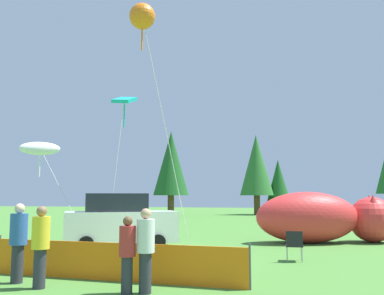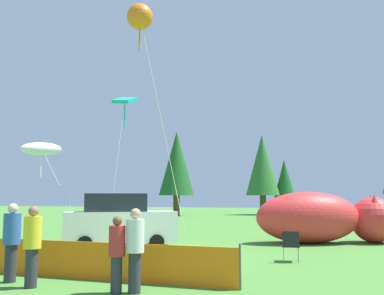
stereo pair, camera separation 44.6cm
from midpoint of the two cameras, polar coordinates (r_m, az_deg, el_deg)
ground_plane at (r=14.27m, az=-5.57°, el=-14.75°), size 120.00×120.00×0.00m
parked_car at (r=17.64m, az=-10.30°, el=-9.67°), size 4.66×3.53×2.16m
folding_chair at (r=14.18m, az=12.59°, el=-12.38°), size 0.56×0.56×0.96m
inflatable_cat at (r=19.94m, az=16.43°, el=-9.16°), size 6.36×3.78×2.24m
safety_fence at (r=11.06m, az=-11.70°, el=-14.69°), size 6.81×0.49×1.01m
spectator_in_yellow_shirt at (r=9.51m, az=-7.59°, el=-12.97°), size 0.39×0.39×1.80m
spectator_in_green_shirt at (r=9.55m, az=-9.99°, el=-13.45°), size 0.36×0.36×1.63m
spectator_in_black_shirt at (r=11.39m, az=-23.21°, el=-11.18°), size 0.41×0.41×1.88m
spectator_in_grey_shirt at (r=10.57m, az=-20.71°, el=-11.84°), size 0.40×0.40×1.84m
kite_teal_diamond at (r=20.41m, az=-9.65°, el=5.97°), size 1.03×1.93×6.81m
kite_orange_flower at (r=16.75m, az=-7.43°, el=16.87°), size 2.10×1.64×9.20m
kite_white_ghost at (r=20.89m, az=-20.15°, el=-0.15°), size 3.56×2.07×4.61m
horizon_tree_east at (r=48.46m, az=11.17°, el=-4.35°), size 2.54×2.54×6.06m
horizon_tree_west at (r=44.73m, az=-3.09°, el=-2.14°), size 3.69×3.69×8.80m
horizon_tree_northeast at (r=47.55m, az=8.31°, el=-2.36°), size 3.68×3.68×8.77m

